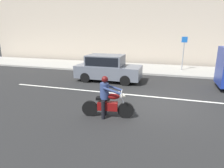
# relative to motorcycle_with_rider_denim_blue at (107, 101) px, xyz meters

# --- Properties ---
(ground_plane) EXTENTS (80.00, 80.00, 0.00)m
(ground_plane) POSITION_rel_motorcycle_with_rider_denim_blue_xyz_m (1.91, 1.99, -0.67)
(ground_plane) COLOR black
(sidewalk_slab) EXTENTS (40.00, 4.40, 0.14)m
(sidewalk_slab) POSITION_rel_motorcycle_with_rider_denim_blue_xyz_m (1.91, 9.99, -0.60)
(sidewalk_slab) COLOR #99968E
(sidewalk_slab) RESTS_ON ground_plane
(building_facade) EXTENTS (40.00, 1.40, 10.32)m
(building_facade) POSITION_rel_motorcycle_with_rider_denim_blue_xyz_m (1.91, 13.39, 4.49)
(building_facade) COLOR #B7A893
(building_facade) RESTS_ON ground_plane
(lane_marking_stripe) EXTENTS (18.00, 0.14, 0.01)m
(lane_marking_stripe) POSITION_rel_motorcycle_with_rider_denim_blue_xyz_m (2.24, 2.89, -0.66)
(lane_marking_stripe) COLOR silver
(lane_marking_stripe) RESTS_ON ground_plane
(motorcycle_with_rider_denim_blue) EXTENTS (2.02, 0.74, 1.63)m
(motorcycle_with_rider_denim_blue) POSITION_rel_motorcycle_with_rider_denim_blue_xyz_m (0.00, 0.00, 0.00)
(motorcycle_with_rider_denim_blue) COLOR black
(motorcycle_with_rider_denim_blue) RESTS_ON ground_plane
(parked_sedan_slate_gray) EXTENTS (4.25, 1.82, 1.72)m
(parked_sedan_slate_gray) POSITION_rel_motorcycle_with_rider_denim_blue_xyz_m (-1.73, 5.33, 0.21)
(parked_sedan_slate_gray) COLOR slate
(parked_sedan_slate_gray) RESTS_ON ground_plane
(street_sign_post) EXTENTS (0.44, 0.08, 2.68)m
(street_sign_post) POSITION_rel_motorcycle_with_rider_denim_blue_xyz_m (3.16, 9.85, 1.09)
(street_sign_post) COLOR gray
(street_sign_post) RESTS_ON sidewalk_slab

